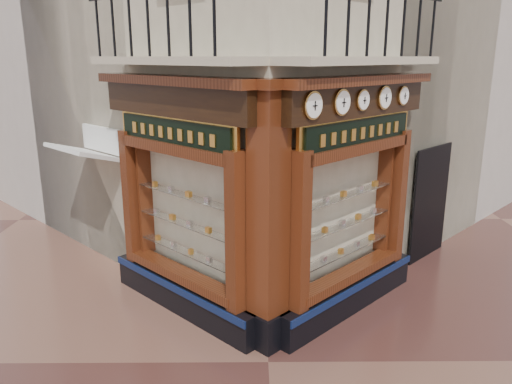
{
  "coord_description": "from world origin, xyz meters",
  "views": [
    {
      "loc": [
        -0.23,
        -6.29,
        4.26
      ],
      "look_at": [
        -0.16,
        2.0,
        2.0
      ],
      "focal_mm": 35.0,
      "sensor_mm": 36.0,
      "label": 1
    }
  ],
  "objects_px": {
    "clock_c": "(363,100)",
    "clock_d": "(384,98)",
    "clock_b": "(342,102)",
    "clock_e": "(403,96)",
    "corner_pilaster": "(268,223)",
    "signboard_right": "(359,133)",
    "awning": "(94,268)",
    "signboard_left": "(174,133)",
    "clock_a": "(313,105)"
  },
  "relations": [
    {
      "from": "clock_c",
      "to": "clock_d",
      "type": "bearing_deg",
      "value": 0.0
    },
    {
      "from": "clock_b",
      "to": "clock_e",
      "type": "bearing_deg",
      "value": 0.0
    },
    {
      "from": "corner_pilaster",
      "to": "clock_c",
      "type": "height_order",
      "value": "corner_pilaster"
    },
    {
      "from": "clock_d",
      "to": "signboard_right",
      "type": "xyz_separation_m",
      "value": [
        -0.44,
        -0.28,
        -0.52
      ]
    },
    {
      "from": "clock_b",
      "to": "signboard_right",
      "type": "height_order",
      "value": "clock_b"
    },
    {
      "from": "awning",
      "to": "signboard_right",
      "type": "height_order",
      "value": "signboard_right"
    },
    {
      "from": "corner_pilaster",
      "to": "clock_b",
      "type": "bearing_deg",
      "value": -21.49
    },
    {
      "from": "awning",
      "to": "signboard_left",
      "type": "height_order",
      "value": "signboard_left"
    },
    {
      "from": "awning",
      "to": "clock_c",
      "type": "bearing_deg",
      "value": -156.65
    },
    {
      "from": "clock_c",
      "to": "awning",
      "type": "relative_size",
      "value": 0.21
    },
    {
      "from": "clock_c",
      "to": "corner_pilaster",
      "type": "bearing_deg",
      "value": 165.29
    },
    {
      "from": "signboard_left",
      "to": "corner_pilaster",
      "type": "bearing_deg",
      "value": -169.75
    },
    {
      "from": "clock_c",
      "to": "clock_d",
      "type": "xyz_separation_m",
      "value": [
        0.45,
        0.45,
        -0.0
      ]
    },
    {
      "from": "clock_c",
      "to": "signboard_left",
      "type": "relative_size",
      "value": 0.15
    },
    {
      "from": "clock_a",
      "to": "signboard_right",
      "type": "bearing_deg",
      "value": 4.74
    },
    {
      "from": "clock_d",
      "to": "signboard_left",
      "type": "xyz_separation_m",
      "value": [
        -3.36,
        -0.28,
        -0.52
      ]
    },
    {
      "from": "clock_a",
      "to": "clock_d",
      "type": "relative_size",
      "value": 1.02
    },
    {
      "from": "clock_b",
      "to": "awning",
      "type": "relative_size",
      "value": 0.25
    },
    {
      "from": "clock_b",
      "to": "clock_a",
      "type": "bearing_deg",
      "value": -180.0
    },
    {
      "from": "corner_pilaster",
      "to": "clock_b",
      "type": "relative_size",
      "value": 10.31
    },
    {
      "from": "clock_d",
      "to": "signboard_right",
      "type": "relative_size",
      "value": 0.18
    },
    {
      "from": "corner_pilaster",
      "to": "signboard_left",
      "type": "relative_size",
      "value": 1.88
    },
    {
      "from": "clock_e",
      "to": "awning",
      "type": "distance_m",
      "value": 6.97
    },
    {
      "from": "clock_c",
      "to": "signboard_right",
      "type": "relative_size",
      "value": 0.15
    },
    {
      "from": "clock_b",
      "to": "clock_d",
      "type": "distance_m",
      "value": 1.17
    },
    {
      "from": "corner_pilaster",
      "to": "signboard_left",
      "type": "xyz_separation_m",
      "value": [
        -1.46,
        1.01,
        1.15
      ]
    },
    {
      "from": "clock_e",
      "to": "awning",
      "type": "bearing_deg",
      "value": 124.27
    },
    {
      "from": "clock_b",
      "to": "signboard_right",
      "type": "xyz_separation_m",
      "value": [
        0.39,
        0.55,
        -0.52
      ]
    },
    {
      "from": "clock_d",
      "to": "awning",
      "type": "height_order",
      "value": "clock_d"
    },
    {
      "from": "clock_b",
      "to": "clock_d",
      "type": "height_order",
      "value": "clock_b"
    },
    {
      "from": "clock_c",
      "to": "clock_e",
      "type": "bearing_deg",
      "value": -0.0
    },
    {
      "from": "corner_pilaster",
      "to": "clock_a",
      "type": "xyz_separation_m",
      "value": [
        0.6,
        -0.01,
        1.67
      ]
    },
    {
      "from": "clock_a",
      "to": "signboard_right",
      "type": "relative_size",
      "value": 0.18
    },
    {
      "from": "clock_a",
      "to": "clock_b",
      "type": "bearing_deg",
      "value": 0.0
    },
    {
      "from": "clock_d",
      "to": "signboard_right",
      "type": "bearing_deg",
      "value": 167.67
    },
    {
      "from": "clock_c",
      "to": "clock_d",
      "type": "height_order",
      "value": "clock_d"
    },
    {
      "from": "corner_pilaster",
      "to": "clock_b",
      "type": "xyz_separation_m",
      "value": [
        1.07,
        0.47,
        1.67
      ]
    },
    {
      "from": "clock_a",
      "to": "signboard_left",
      "type": "distance_m",
      "value": 2.36
    },
    {
      "from": "clock_a",
      "to": "clock_c",
      "type": "relative_size",
      "value": 1.19
    },
    {
      "from": "clock_d",
      "to": "awning",
      "type": "bearing_deg",
      "value": 119.23
    },
    {
      "from": "awning",
      "to": "corner_pilaster",
      "type": "bearing_deg",
      "value": -173.66
    },
    {
      "from": "clock_c",
      "to": "awning",
      "type": "distance_m",
      "value": 6.47
    },
    {
      "from": "clock_a",
      "to": "awning",
      "type": "height_order",
      "value": "clock_a"
    },
    {
      "from": "corner_pilaster",
      "to": "signboard_right",
      "type": "relative_size",
      "value": 1.85
    },
    {
      "from": "clock_b",
      "to": "clock_c",
      "type": "distance_m",
      "value": 0.54
    },
    {
      "from": "clock_c",
      "to": "clock_e",
      "type": "relative_size",
      "value": 1.01
    },
    {
      "from": "clock_e",
      "to": "corner_pilaster",
      "type": "bearing_deg",
      "value": 171.5
    },
    {
      "from": "clock_a",
      "to": "signboard_left",
      "type": "bearing_deg",
      "value": 108.6
    },
    {
      "from": "corner_pilaster",
      "to": "awning",
      "type": "relative_size",
      "value": 2.61
    },
    {
      "from": "clock_a",
      "to": "clock_e",
      "type": "relative_size",
      "value": 1.2
    }
  ]
}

